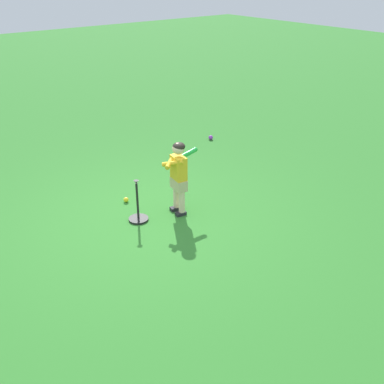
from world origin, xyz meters
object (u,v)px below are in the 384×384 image
object	(u,v)px
child_batter	(179,171)
batting_tee	(138,214)
play_ball_by_bucket	(126,200)
play_ball_far_right	(211,138)

from	to	relation	value
child_batter	batting_tee	size ratio (longest dim) A/B	1.74
child_batter	play_ball_by_bucket	distance (m)	1.07
play_ball_by_bucket	play_ball_far_right	size ratio (longest dim) A/B	0.85
child_batter	play_ball_far_right	xyz separation A→B (m)	(-2.32, -1.99, -0.60)
child_batter	play_ball_by_bucket	xyz separation A→B (m)	(0.45, -0.75, -0.61)
child_batter	batting_tee	bearing A→B (deg)	-16.53
play_ball_by_bucket	batting_tee	bearing A→B (deg)	76.09
play_ball_by_bucket	play_ball_far_right	bearing A→B (deg)	-155.75
child_batter	play_ball_far_right	distance (m)	3.12
play_ball_far_right	batting_tee	world-z (taller)	batting_tee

